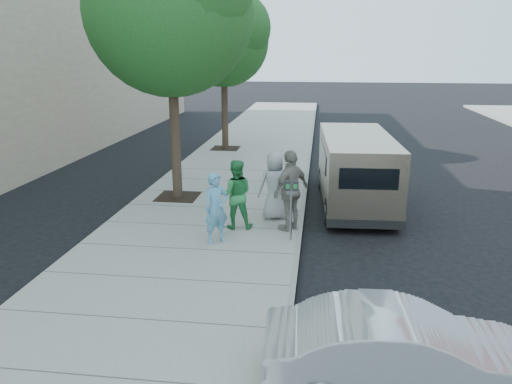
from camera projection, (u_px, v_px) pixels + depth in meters
ground at (242, 233)px, 12.34m from camera, size 120.00×120.00×0.00m
sidewalk at (202, 228)px, 12.44m from camera, size 5.00×60.00×0.15m
curb_face at (300, 233)px, 12.14m from camera, size 0.12×60.00×0.16m
tree_near at (171, 4)px, 13.38m from camera, size 4.62×4.60×7.53m
tree_far at (225, 37)px, 20.81m from camera, size 3.92×3.80×6.49m
parking_meter at (291, 198)px, 11.21m from camera, size 0.30×0.13×1.41m
van at (355, 168)px, 14.35m from camera, size 2.11×5.61×2.05m
sedan at (404, 355)px, 6.42m from camera, size 3.69×1.45×1.20m
person_officer at (216, 208)px, 11.16m from camera, size 0.70×0.67×1.62m
person_green_shirt at (236, 194)px, 12.08m from camera, size 0.92×0.76×1.70m
person_gray_shirt at (275, 185)px, 12.75m from camera, size 1.00×0.82×1.76m
person_striped_polo at (291, 190)px, 11.91m from camera, size 1.07×1.21×1.97m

